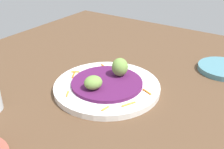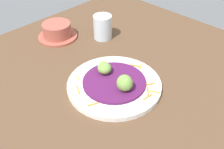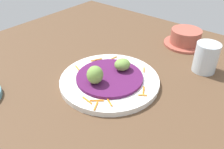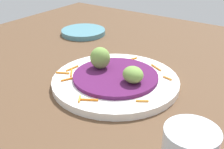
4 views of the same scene
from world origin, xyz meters
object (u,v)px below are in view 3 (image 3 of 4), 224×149
(main_plate, at_px, (110,81))
(water_glass, at_px, (206,57))
(guac_scoop_center, at_px, (95,75))
(terracotta_bowl, at_px, (185,38))
(guac_scoop_left, at_px, (122,65))

(main_plate, bearing_deg, water_glass, -37.58)
(guac_scoop_center, bearing_deg, terracotta_bowl, -9.19)
(terracotta_bowl, bearing_deg, water_glass, -135.97)
(main_plate, bearing_deg, guac_scoop_left, -8.67)
(main_plate, xyz_separation_m, terracotta_bowl, (0.35, -0.06, 0.02))
(main_plate, xyz_separation_m, guac_scoop_left, (0.05, -0.01, 0.03))
(water_glass, bearing_deg, guac_scoop_left, 137.03)
(water_glass, bearing_deg, terracotta_bowl, 44.03)
(guac_scoop_center, height_order, terracotta_bowl, guac_scoop_center)
(guac_scoop_center, relative_size, terracotta_bowl, 0.33)
(guac_scoop_left, bearing_deg, guac_scoop_center, 171.33)
(guac_scoop_center, height_order, water_glass, water_glass)
(guac_scoop_left, relative_size, guac_scoop_center, 0.94)
(water_glass, bearing_deg, main_plate, 142.42)
(main_plate, height_order, guac_scoop_left, guac_scoop_left)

